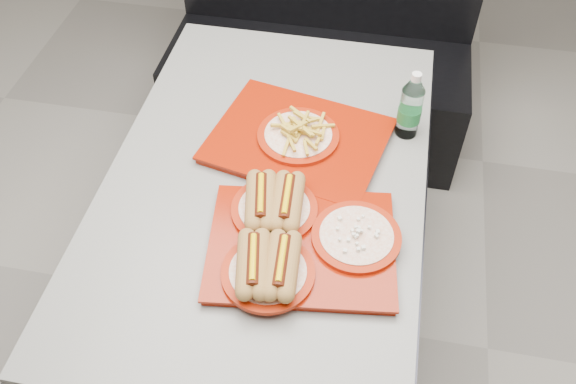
% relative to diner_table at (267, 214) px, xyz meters
% --- Properties ---
extents(ground, '(6.00, 6.00, 0.00)m').
position_rel_diner_table_xyz_m(ground, '(0.00, 0.00, -0.58)').
color(ground, gray).
rests_on(ground, ground).
extents(diner_table, '(0.92, 1.42, 0.75)m').
position_rel_diner_table_xyz_m(diner_table, '(0.00, 0.00, 0.00)').
color(diner_table, black).
rests_on(diner_table, ground).
extents(booth_bench, '(1.30, 0.57, 1.35)m').
position_rel_diner_table_xyz_m(booth_bench, '(0.00, 1.09, -0.18)').
color(booth_bench, black).
rests_on(booth_bench, ground).
extents(tray_near, '(0.52, 0.44, 0.10)m').
position_rel_diner_table_xyz_m(tray_near, '(0.12, -0.23, 0.20)').
color(tray_near, maroon).
rests_on(tray_near, diner_table).
extents(tray_far, '(0.57, 0.48, 0.10)m').
position_rel_diner_table_xyz_m(tray_far, '(0.07, 0.15, 0.19)').
color(tray_far, maroon).
rests_on(tray_far, diner_table).
extents(water_bottle, '(0.07, 0.07, 0.22)m').
position_rel_diner_table_xyz_m(water_bottle, '(0.38, 0.26, 0.26)').
color(water_bottle, silver).
rests_on(water_bottle, diner_table).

